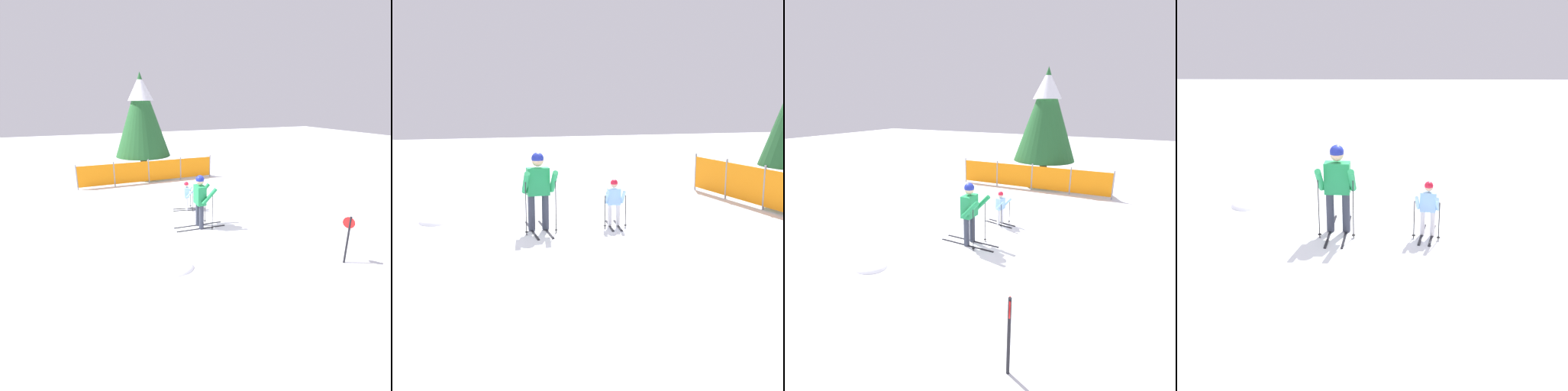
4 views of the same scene
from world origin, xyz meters
The scene contains 5 objects.
ground_plane centered at (0.00, 0.00, 0.00)m, with size 60.00×60.00×0.00m, color white.
skier_adult centered at (0.02, 0.01, 1.00)m, with size 1.59×0.72×1.68m.
skier_child centered at (0.18, 1.67, 0.61)m, with size 1.01×0.51×1.05m.
safety_fence centered at (-0.20, 5.92, 0.57)m, with size 6.55×0.17×1.14m.
snow_mound centered at (-1.46, -2.09, 0.00)m, with size 0.84×0.71×0.34m, color white.
Camera 2 is at (9.98, -2.23, 2.65)m, focal length 45.00 mm.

